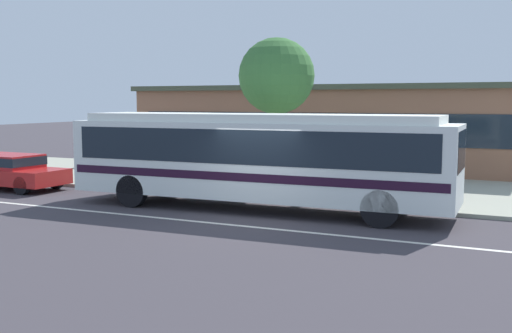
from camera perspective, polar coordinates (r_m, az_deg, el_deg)
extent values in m
plane|color=#3C373D|center=(16.60, -0.27, -5.11)|extent=(120.00, 120.00, 0.00)
cube|color=#9B9D8A|center=(22.88, 7.11, -1.87)|extent=(60.00, 8.00, 0.12)
cube|color=silver|center=(15.90, -1.51, -5.62)|extent=(56.00, 0.16, 0.01)
cube|color=white|center=(17.98, 0.04, 0.70)|extent=(11.68, 2.77, 2.22)
cube|color=white|center=(17.90, 0.04, 4.62)|extent=(10.74, 2.45, 0.24)
cube|color=#19232D|center=(17.94, 0.04, 2.11)|extent=(10.99, 2.77, 0.98)
cube|color=black|center=(18.02, 0.04, -0.56)|extent=(11.45, 2.79, 0.24)
cube|color=#19232D|center=(16.52, 18.70, 1.43)|extent=(0.18, 2.16, 1.06)
cylinder|color=black|center=(18.00, 13.08, -2.77)|extent=(1.01, 0.31, 1.00)
cylinder|color=black|center=(15.89, 11.65, -3.92)|extent=(1.01, 0.31, 1.00)
cylinder|color=black|center=(20.77, -8.20, -1.49)|extent=(1.01, 0.31, 1.00)
cylinder|color=black|center=(18.98, -11.65, -2.28)|extent=(1.01, 0.31, 1.00)
cube|color=red|center=(24.12, -22.14, -0.78)|extent=(4.30, 1.90, 0.55)
cube|color=#B31F22|center=(24.22, -22.53, 0.48)|extent=(2.42, 1.65, 0.50)
cube|color=#19232D|center=(24.22, -22.53, 0.54)|extent=(2.46, 1.67, 0.32)
cylinder|color=black|center=(23.68, -18.38, -1.23)|extent=(0.64, 0.23, 0.64)
cylinder|color=black|center=(22.57, -21.24, -1.70)|extent=(0.64, 0.23, 0.64)
cylinder|color=black|center=(25.73, -22.89, -0.84)|extent=(0.64, 0.23, 0.64)
cylinder|color=#2D3737|center=(21.70, -1.88, -1.03)|extent=(0.14, 0.14, 0.81)
cylinder|color=#2D3737|center=(21.69, -1.46, -1.03)|extent=(0.14, 0.14, 0.81)
cylinder|color=red|center=(21.62, -1.68, 0.86)|extent=(0.45, 0.45, 0.62)
sphere|color=tan|center=(21.58, -1.68, 1.99)|extent=(0.23, 0.23, 0.23)
cylinder|color=#312B38|center=(19.76, 6.42, -1.73)|extent=(0.14, 0.14, 0.84)
cylinder|color=#312B38|center=(19.91, 6.32, -1.67)|extent=(0.14, 0.14, 0.84)
cylinder|color=gold|center=(19.75, 6.39, 0.33)|extent=(0.47, 0.47, 0.57)
sphere|color=tan|center=(19.72, 6.41, 1.47)|extent=(0.22, 0.22, 0.22)
cylinder|color=#312D40|center=(20.32, 6.95, -1.58)|extent=(0.14, 0.14, 0.80)
cylinder|color=#312D40|center=(20.44, 6.67, -1.53)|extent=(0.14, 0.14, 0.80)
cylinder|color=#9D55AD|center=(20.30, 6.84, 0.37)|extent=(0.47, 0.47, 0.57)
sphere|color=#BEAD8A|center=(20.26, 6.85, 1.48)|extent=(0.22, 0.22, 0.22)
cylinder|color=gray|center=(18.62, 13.45, 0.25)|extent=(0.08, 0.08, 2.52)
cube|color=yellow|center=(18.55, 13.53, 3.51)|extent=(0.09, 0.44, 0.56)
cylinder|color=brown|center=(21.82, 1.93, 2.00)|extent=(0.35, 0.35, 3.08)
sphere|color=#386B34|center=(21.78, 1.96, 8.56)|extent=(2.72, 2.72, 2.72)
cube|color=#8B5D45|center=(30.88, 7.59, 3.60)|extent=(18.61, 8.14, 3.75)
cube|color=#19232D|center=(27.00, 4.98, 3.65)|extent=(17.13, 0.04, 1.35)
cube|color=#414937|center=(30.85, 7.65, 7.30)|extent=(19.01, 8.54, 0.24)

